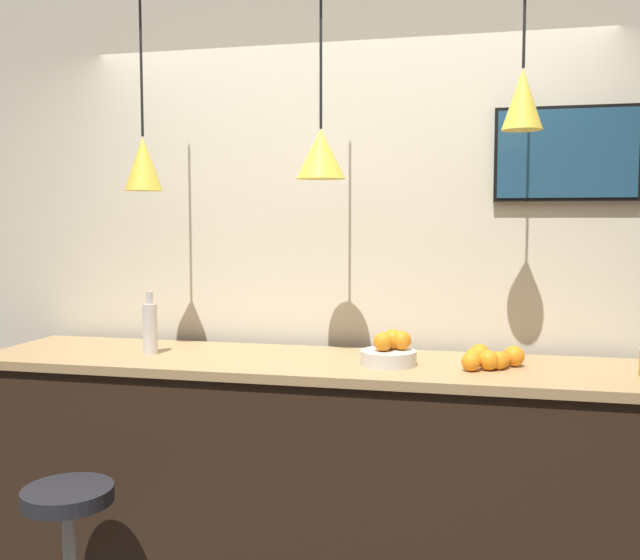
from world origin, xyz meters
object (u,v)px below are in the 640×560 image
object	(u,v)px
juice_bottle	(150,328)
mounted_tv	(566,154)
fruit_bowl	(389,351)
bar_stool	(69,537)

from	to	relation	value
juice_bottle	mounted_tv	bearing A→B (deg)	13.31
fruit_bowl	mounted_tv	xyz separation A→B (m)	(0.73, 0.43, 0.85)
juice_bottle	mounted_tv	xyz separation A→B (m)	(1.82, 0.43, 0.78)
juice_bottle	mounted_tv	distance (m)	2.03
bar_stool	mounted_tv	size ratio (longest dim) A/B	1.00
bar_stool	juice_bottle	size ratio (longest dim) A/B	2.20
bar_stool	fruit_bowl	world-z (taller)	fruit_bowl
fruit_bowl	juice_bottle	bearing A→B (deg)	-179.80
fruit_bowl	mounted_tv	bearing A→B (deg)	30.25
fruit_bowl	juice_bottle	xyz separation A→B (m)	(-1.09, -0.00, 0.06)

